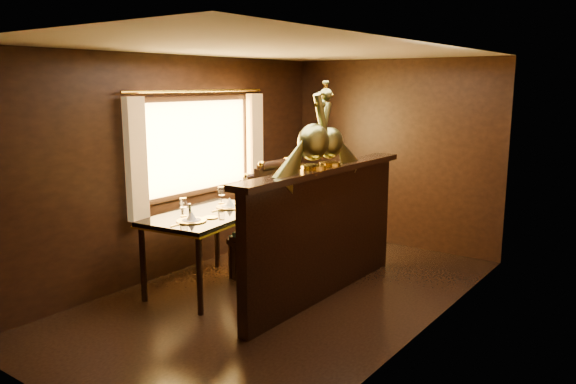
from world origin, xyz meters
name	(u,v)px	position (x,y,z in m)	size (l,w,h in m)	color
ground	(282,297)	(0.00, 0.00, 0.00)	(5.00, 5.00, 0.00)	black
room_shell	(276,145)	(-0.09, 0.02, 1.58)	(3.04, 5.04, 2.52)	black
partition	(325,229)	(0.32, 0.30, 0.71)	(0.26, 2.70, 1.36)	black
dining_table	(208,220)	(-0.80, -0.24, 0.76)	(1.03, 1.51, 1.03)	black
chair_left	(269,218)	(-0.40, 0.29, 0.73)	(0.53, 0.56, 1.39)	black
chair_right	(258,225)	(-0.47, 0.20, 0.66)	(0.58, 0.60, 1.26)	black
peacock_left	(314,126)	(0.33, 0.08, 1.79)	(0.27, 0.71, 0.85)	#174630
peacock_right	(330,129)	(0.33, 0.38, 1.73)	(0.23, 0.63, 0.75)	#174630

